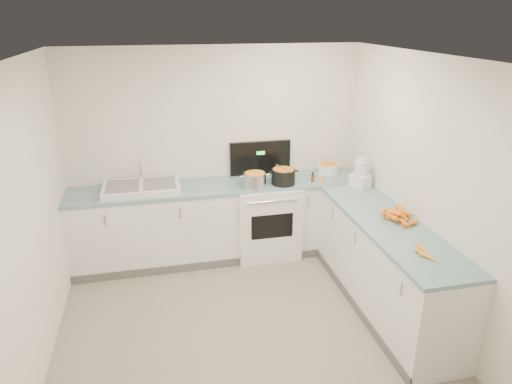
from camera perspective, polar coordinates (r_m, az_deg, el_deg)
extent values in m
cube|color=white|center=(5.58, -4.37, -3.79)|extent=(3.50, 0.60, 0.90)
cube|color=#769DA7|center=(5.40, -4.51, 0.73)|extent=(3.50, 0.62, 0.04)
cube|color=white|center=(4.81, 15.83, -8.99)|extent=(0.60, 2.20, 0.90)
cube|color=#769DA7|center=(4.60, 16.42, -3.92)|extent=(0.62, 2.20, 0.04)
cube|color=white|center=(5.65, 1.20, -3.38)|extent=(0.76, 0.65, 0.90)
cube|color=black|center=(5.67, 0.54, 4.30)|extent=(0.76, 0.05, 0.42)
cube|color=white|center=(5.34, -14.12, 0.52)|extent=(0.86, 0.52, 0.07)
cube|color=slate|center=(5.34, -16.35, 0.72)|extent=(0.36, 0.42, 0.01)
cube|color=slate|center=(5.32, -11.96, 1.08)|extent=(0.36, 0.42, 0.01)
cylinder|color=silver|center=(5.49, -14.24, 2.83)|extent=(0.03, 0.03, 0.24)
cylinder|color=silver|center=(5.26, -0.15, 1.38)|extent=(0.34, 0.34, 0.19)
cylinder|color=black|center=(5.38, 3.43, 1.83)|extent=(0.31, 0.31, 0.20)
cylinder|color=#AD7A47|center=(5.34, 3.45, 2.95)|extent=(0.11, 0.32, 0.01)
cylinder|color=white|center=(5.82, 9.03, 2.93)|extent=(0.35, 0.35, 0.12)
cylinder|color=#593319|center=(5.49, 7.10, 1.75)|extent=(0.04, 0.04, 0.10)
cylinder|color=#E5B266|center=(5.46, 8.12, 1.62)|extent=(0.06, 0.06, 0.10)
cube|color=white|center=(5.42, 12.89, 1.40)|extent=(0.24, 0.26, 0.15)
cylinder|color=silver|center=(5.37, 13.02, 2.94)|extent=(0.16, 0.16, 0.16)
cylinder|color=white|center=(5.34, 13.11, 3.94)|extent=(0.09, 0.09, 0.04)
cone|color=orange|center=(4.64, 17.26, -3.23)|extent=(0.15, 0.16, 0.04)
cone|color=orange|center=(4.79, 17.17, -2.46)|extent=(0.12, 0.17, 0.04)
cone|color=orange|center=(4.55, 18.58, -3.86)|extent=(0.21, 0.12, 0.05)
cone|color=orange|center=(4.76, 18.27, -2.71)|extent=(0.05, 0.18, 0.04)
cone|color=orange|center=(4.62, 17.03, -3.32)|extent=(0.14, 0.17, 0.04)
cone|color=orange|center=(4.70, 17.92, -2.91)|extent=(0.17, 0.13, 0.05)
cone|color=orange|center=(4.75, 17.22, -2.59)|extent=(0.10, 0.19, 0.05)
cone|color=orange|center=(4.65, 17.13, -3.16)|extent=(0.15, 0.19, 0.05)
cone|color=orange|center=(4.63, 16.63, -3.24)|extent=(0.09, 0.20, 0.04)
cone|color=orange|center=(4.60, 17.75, -3.52)|extent=(0.06, 0.22, 0.04)
cone|color=orange|center=(4.71, 17.70, -2.87)|extent=(0.20, 0.11, 0.05)
cone|color=orange|center=(4.57, 17.98, -3.68)|extent=(0.16, 0.16, 0.05)
cone|color=orange|center=(4.70, 16.63, -2.77)|extent=(0.10, 0.19, 0.05)
cone|color=orange|center=(4.71, 17.61, -2.93)|extent=(0.19, 0.17, 0.04)
cone|color=orange|center=(4.62, 17.23, -2.64)|extent=(0.17, 0.16, 0.05)
cone|color=orange|center=(4.71, 18.18, -2.57)|extent=(0.19, 0.18, 0.05)
cone|color=orange|center=(4.60, 16.43, -2.83)|extent=(0.08, 0.21, 0.05)
cone|color=orange|center=(4.64, 15.46, -2.55)|extent=(0.17, 0.18, 0.05)
cone|color=orange|center=(4.75, 17.57, -2.13)|extent=(0.08, 0.17, 0.05)
cone|color=orange|center=(4.64, 17.17, -2.90)|extent=(0.16, 0.14, 0.04)
cone|color=orange|center=(4.76, 17.97, -2.17)|extent=(0.06, 0.17, 0.04)
cone|color=orange|center=(4.65, 17.17, -2.82)|extent=(0.18, 0.08, 0.05)
cone|color=orange|center=(4.66, 16.76, -2.53)|extent=(0.08, 0.17, 0.04)
cone|color=orange|center=(4.64, 17.57, -2.72)|extent=(0.10, 0.20, 0.05)
cone|color=orange|center=(4.03, 20.78, -7.61)|extent=(0.11, 0.17, 0.04)
cone|color=orange|center=(4.07, 20.26, -7.24)|extent=(0.10, 0.17, 0.04)
cone|color=orange|center=(4.13, 20.25, -6.79)|extent=(0.06, 0.19, 0.04)
cube|color=tan|center=(5.37, -17.11, 0.79)|extent=(0.04, 0.03, 0.00)
cube|color=tan|center=(5.39, -17.48, 0.82)|extent=(0.03, 0.04, 0.00)
cube|color=tan|center=(5.30, -15.47, 0.76)|extent=(0.04, 0.04, 0.00)
cube|color=tan|center=(5.42, -16.12, 1.08)|extent=(0.04, 0.04, 0.00)
cube|color=tan|center=(5.25, -15.33, 0.56)|extent=(0.05, 0.01, 0.00)
cube|color=tan|center=(5.33, -16.44, 0.72)|extent=(0.04, 0.01, 0.00)
cube|color=tan|center=(5.39, -16.49, 0.99)|extent=(0.04, 0.02, 0.00)
cube|color=tan|center=(5.24, -16.54, 0.39)|extent=(0.02, 0.05, 0.00)
cube|color=tan|center=(5.39, -16.66, 0.96)|extent=(0.03, 0.05, 0.00)
cube|color=tan|center=(5.43, -16.93, 1.00)|extent=(0.02, 0.03, 0.00)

